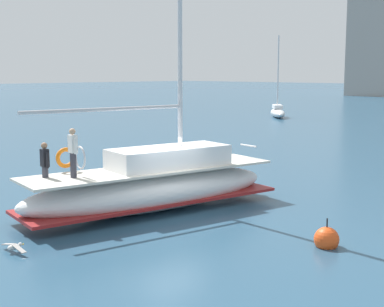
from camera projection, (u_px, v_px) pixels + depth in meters
name	position (u px, v px, depth m)	size (l,w,h in m)	color
ground_plane	(165.00, 213.00, 19.11)	(400.00, 400.00, 0.00)	#284C66
main_sailboat	(154.00, 185.00, 19.42)	(4.08, 9.87, 11.69)	white
moored_cutter_left	(278.00, 112.00, 59.21)	(4.85, 5.08, 8.58)	silver
seagull	(14.00, 247.00, 14.92)	(1.09, 0.47, 0.17)	silver
mooring_buoy	(327.00, 239.00, 15.41)	(0.70, 0.70, 0.95)	#EA4C19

